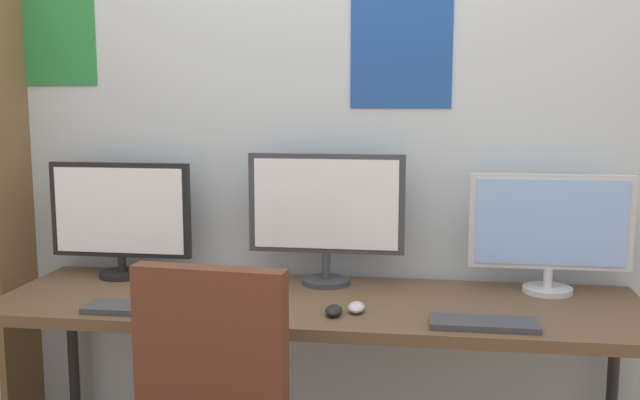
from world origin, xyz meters
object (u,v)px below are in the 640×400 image
Objects in this scene: desk at (318,313)px; monitor_left at (120,216)px; monitor_center at (326,210)px; mouse_left_side at (356,307)px; monitor_right at (550,228)px; mouse_right_side at (334,310)px; keyboard_right at (484,324)px; keyboard_left at (143,309)px.

monitor_left is at bearing 165.54° from desk.
monitor_center is 6.20× the size of mouse_left_side.
monitor_right is (1.65, -0.00, -0.01)m from monitor_left.
mouse_right_side is (-0.74, -0.39, -0.22)m from monitor_right.
keyboard_right is 3.51× the size of mouse_right_side.
monitor_center is 1.52× the size of keyboard_left.
mouse_right_side is at bearing -152.24° from monitor_right.
monitor_left reaches higher than keyboard_right.
monitor_left is 0.98× the size of monitor_right.
keyboard_left is at bearing -157.67° from desk.
keyboard_left is at bearing -175.49° from mouse_right_side.
keyboard_left is (-0.56, -0.23, 0.06)m from desk.
monitor_left is 0.57m from keyboard_left.
monitor_left is at bearing 120.78° from keyboard_left.
keyboard_left is at bearing -59.22° from monitor_left.
mouse_left_side reaches higher than desk.
mouse_left_side is (-0.67, -0.34, -0.22)m from monitor_right.
monitor_center is at bearing 90.00° from desk.
keyboard_left reaches higher than desk.
monitor_right is (0.82, 0.21, 0.29)m from desk.
desk is 3.84× the size of monitor_center.
monitor_left is at bearing 180.00° from monitor_center.
monitor_left is at bearing 160.49° from mouse_left_side.
keyboard_left is 4.09× the size of mouse_left_side.
mouse_right_side is (0.90, -0.39, -0.23)m from monitor_left.
mouse_right_side reaches higher than keyboard_left.
mouse_right_side is at bearing 174.01° from keyboard_right.
desk is 0.61m from keyboard_right.
monitor_center is at bearing 101.40° from mouse_right_side.
desk is at bearing -165.54° from monitor_right.
monitor_center is at bearing 113.42° from mouse_left_side.
monitor_center is (0.82, -0.00, 0.04)m from monitor_left.
monitor_left is at bearing 162.27° from keyboard_right.
keyboard_left is (0.26, -0.44, -0.24)m from monitor_left.
desk is at bearing 22.33° from keyboard_left.
monitor_left is (-0.82, 0.21, 0.30)m from desk.
keyboard_left is 1.12m from keyboard_right.
monitor_right is at bearing 17.73° from keyboard_left.
monitor_center is 6.20× the size of mouse_right_side.
mouse_right_side is (0.64, 0.05, 0.01)m from keyboard_left.
keyboard_right is (-0.26, -0.44, -0.23)m from monitor_right.
desk is 0.21m from mouse_left_side.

